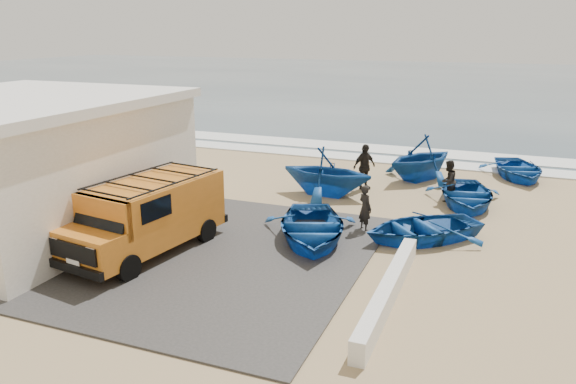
% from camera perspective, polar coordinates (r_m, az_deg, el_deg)
% --- Properties ---
extents(ground, '(160.00, 160.00, 0.00)m').
position_cam_1_polar(ground, '(18.18, -3.52, -4.28)').
color(ground, tan).
extents(slab, '(12.00, 10.00, 0.05)m').
position_cam_1_polar(slab, '(17.48, -12.30, -5.41)').
color(slab, '#3D3B38').
rests_on(slab, ground).
extents(ocean, '(180.00, 88.00, 0.01)m').
position_cam_1_polar(ocean, '(72.03, 15.97, 10.63)').
color(ocean, '#385166').
rests_on(ocean, ground).
extents(surf_line, '(180.00, 1.60, 0.06)m').
position_cam_1_polar(surf_line, '(29.04, 6.54, 3.57)').
color(surf_line, white).
rests_on(surf_line, ground).
extents(surf_wash, '(180.00, 2.20, 0.04)m').
position_cam_1_polar(surf_wash, '(31.41, 7.74, 4.48)').
color(surf_wash, white).
rests_on(surf_wash, ground).
extents(building, '(8.40, 9.40, 4.30)m').
position_cam_1_polar(building, '(20.38, -25.69, 2.73)').
color(building, white).
rests_on(building, ground).
extents(parapet, '(0.35, 6.00, 0.55)m').
position_cam_1_polar(parapet, '(13.99, 10.16, -9.85)').
color(parapet, silver).
rests_on(parapet, ground).
extents(van, '(2.78, 5.42, 2.22)m').
position_cam_1_polar(van, '(16.86, -14.01, -2.12)').
color(van, orange).
rests_on(van, ground).
extents(boat_near_left, '(4.38, 5.09, 0.89)m').
position_cam_1_polar(boat_near_left, '(17.44, 2.36, -3.61)').
color(boat_near_left, '#144EA0').
rests_on(boat_near_left, ground).
extents(boat_near_right, '(4.73, 4.62, 0.80)m').
position_cam_1_polar(boat_near_right, '(18.01, 13.41, -3.56)').
color(boat_near_right, '#144EA0').
rests_on(boat_near_right, ground).
extents(boat_mid_left, '(3.91, 3.45, 1.93)m').
position_cam_1_polar(boat_mid_left, '(22.12, 3.93, 2.09)').
color(boat_mid_left, '#144EA0').
rests_on(boat_mid_left, ground).
extents(boat_mid_right, '(3.53, 4.44, 0.83)m').
position_cam_1_polar(boat_mid_right, '(21.93, 17.64, -0.27)').
color(boat_mid_right, '#144EA0').
rests_on(boat_mid_right, ground).
extents(boat_far_left, '(4.70, 4.88, 1.98)m').
position_cam_1_polar(boat_far_left, '(25.00, 13.35, 3.41)').
color(boat_far_left, '#144EA0').
rests_on(boat_far_left, ground).
extents(boat_far_right, '(3.78, 4.53, 0.81)m').
position_cam_1_polar(boat_far_right, '(26.79, 22.32, 2.18)').
color(boat_far_right, '#144EA0').
rests_on(boat_far_right, ground).
extents(fisherman_front, '(0.67, 0.64, 1.54)m').
position_cam_1_polar(fisherman_front, '(18.38, 7.84, -1.63)').
color(fisherman_front, black).
rests_on(fisherman_front, ground).
extents(fisherman_middle, '(0.85, 0.95, 1.60)m').
position_cam_1_polar(fisherman_middle, '(22.19, 15.94, 1.10)').
color(fisherman_middle, black).
rests_on(fisherman_middle, ground).
extents(fisherman_back, '(1.02, 1.16, 1.88)m').
position_cam_1_polar(fisherman_back, '(23.13, 7.76, 2.55)').
color(fisherman_back, black).
rests_on(fisherman_back, ground).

